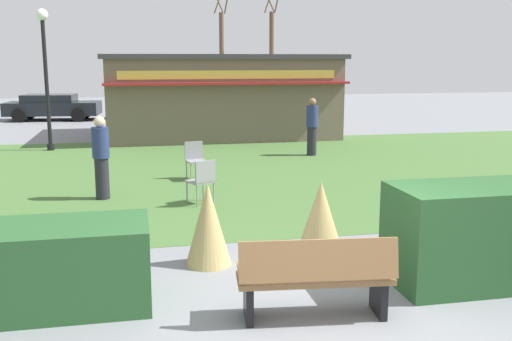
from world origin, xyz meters
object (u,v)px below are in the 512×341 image
at_px(cafe_chair_center, 202,178).
at_px(parked_car_center_slot, 162,105).
at_px(food_kiosk, 219,95).
at_px(lamppost_far, 45,63).
at_px(person_strolling, 312,126).
at_px(tree_right_bg, 272,56).
at_px(parked_car_west_slot, 52,106).
at_px(tree_left_bg, 222,57).
at_px(cafe_chair_west, 195,157).
at_px(person_standing, 101,157).
at_px(park_bench, 316,277).

distance_m(cafe_chair_center, parked_car_center_slot, 17.63).
relative_size(food_kiosk, parked_car_center_slot, 1.94).
xyz_separation_m(lamppost_far, parked_car_center_slot, (3.93, 9.68, -2.06)).
bearing_deg(person_strolling, parked_car_center_slot, -30.72).
bearing_deg(tree_right_bg, food_kiosk, -110.98).
distance_m(person_strolling, parked_car_west_slot, 15.15).
distance_m(cafe_chair_center, tree_left_bg, 25.65).
bearing_deg(cafe_chair_west, tree_left_bg, 79.93).
relative_size(cafe_chair_west, person_strolling, 0.53).
xyz_separation_m(cafe_chair_west, parked_car_center_slot, (-0.04, 15.11, 0.12)).
relative_size(person_standing, parked_car_west_slot, 0.39).
distance_m(park_bench, person_strolling, 11.21).
distance_m(park_bench, parked_car_center_slot, 23.02).
height_order(cafe_chair_center, parked_car_center_slot, parked_car_center_slot).
distance_m(park_bench, person_standing, 6.80).
relative_size(park_bench, cafe_chair_center, 1.96).
bearing_deg(food_kiosk, cafe_chair_center, -99.93).
height_order(parked_car_west_slot, tree_right_bg, tree_right_bg).
distance_m(park_bench, cafe_chair_center, 5.42).
bearing_deg(person_standing, cafe_chair_west, 177.10).
bearing_deg(tree_left_bg, cafe_chair_west, -100.07).
bearing_deg(parked_car_center_slot, cafe_chair_west, -89.85).
bearing_deg(parked_car_west_slot, tree_right_bg, 28.69).
distance_m(tree_left_bg, tree_right_bg, 3.08).
relative_size(park_bench, lamppost_far, 0.41).
xyz_separation_m(cafe_chair_west, parked_car_west_slot, (-5.10, 15.11, 0.12)).
relative_size(parked_car_center_slot, tree_left_bg, 0.65).
height_order(person_standing, parked_car_center_slot, person_standing).
bearing_deg(lamppost_far, person_strolling, -18.73).
xyz_separation_m(cafe_chair_west, person_standing, (-2.06, -1.61, 0.33)).
bearing_deg(tree_left_bg, parked_car_west_slot, -140.35).
bearing_deg(food_kiosk, park_bench, -94.48).
relative_size(cafe_chair_center, parked_car_west_slot, 0.20).
relative_size(food_kiosk, person_standing, 4.94).
bearing_deg(person_strolling, cafe_chair_west, 79.14).
height_order(lamppost_far, parked_car_center_slot, lamppost_far).
height_order(cafe_chair_center, parked_car_west_slot, parked_car_west_slot).
relative_size(parked_car_west_slot, tree_left_bg, 0.66).
bearing_deg(parked_car_center_slot, tree_left_bg, 61.73).
bearing_deg(cafe_chair_center, park_bench, -83.56).
xyz_separation_m(person_strolling, tree_right_bg, (3.21, 18.89, 2.11)).
height_order(person_standing, parked_car_west_slot, person_standing).
distance_m(parked_car_west_slot, parked_car_center_slot, 5.06).
distance_m(lamppost_far, person_strolling, 8.35).
distance_m(park_bench, parked_car_west_slot, 23.68).
relative_size(cafe_chair_west, tree_left_bg, 0.13).
height_order(lamppost_far, person_standing, lamppost_far).
bearing_deg(lamppost_far, cafe_chair_west, -53.81).
xyz_separation_m(park_bench, lamppost_far, (-4.46, 13.33, 2.22)).
xyz_separation_m(person_strolling, parked_car_center_slot, (-3.78, 12.29, -0.22)).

